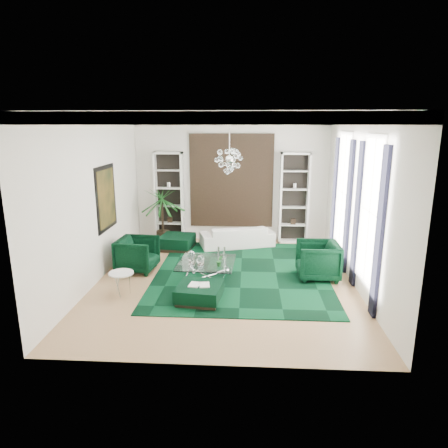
# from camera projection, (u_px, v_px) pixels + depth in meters

# --- Properties ---
(floor) EXTENTS (6.00, 7.00, 0.02)m
(floor) POSITION_uv_depth(u_px,v_px,m) (225.00, 280.00, 9.56)
(floor) COLOR tan
(floor) RESTS_ON ground
(ceiling) EXTENTS (6.00, 7.00, 0.02)m
(ceiling) POSITION_uv_depth(u_px,v_px,m) (225.00, 115.00, 8.63)
(ceiling) COLOR white
(ceiling) RESTS_ON ground
(wall_back) EXTENTS (6.00, 0.02, 3.80)m
(wall_back) POSITION_uv_depth(u_px,v_px,m) (231.00, 181.00, 12.49)
(wall_back) COLOR silver
(wall_back) RESTS_ON ground
(wall_front) EXTENTS (6.00, 0.02, 3.80)m
(wall_front) POSITION_uv_depth(u_px,v_px,m) (211.00, 248.00, 5.69)
(wall_front) COLOR silver
(wall_front) RESTS_ON ground
(wall_left) EXTENTS (0.02, 7.00, 3.80)m
(wall_left) POSITION_uv_depth(u_px,v_px,m) (96.00, 200.00, 9.27)
(wall_left) COLOR silver
(wall_left) RESTS_ON ground
(wall_right) EXTENTS (0.02, 7.00, 3.80)m
(wall_right) POSITION_uv_depth(u_px,v_px,m) (359.00, 203.00, 8.92)
(wall_right) COLOR silver
(wall_right) RESTS_ON ground
(crown_molding) EXTENTS (6.00, 7.00, 0.18)m
(crown_molding) POSITION_uv_depth(u_px,v_px,m) (225.00, 120.00, 8.66)
(crown_molding) COLOR white
(crown_molding) RESTS_ON ceiling
(ceiling_medallion) EXTENTS (0.90, 0.90, 0.05)m
(ceiling_medallion) POSITION_uv_depth(u_px,v_px,m) (226.00, 117.00, 8.93)
(ceiling_medallion) COLOR white
(ceiling_medallion) RESTS_ON ceiling
(tapestry) EXTENTS (2.50, 0.06, 2.80)m
(tapestry) POSITION_uv_depth(u_px,v_px,m) (231.00, 181.00, 12.44)
(tapestry) COLOR black
(tapestry) RESTS_ON wall_back
(shelving_left) EXTENTS (0.90, 0.38, 2.80)m
(shelving_left) POSITION_uv_depth(u_px,v_px,m) (169.00, 197.00, 12.53)
(shelving_left) COLOR white
(shelving_left) RESTS_ON floor
(shelving_right) EXTENTS (0.90, 0.38, 2.80)m
(shelving_right) POSITION_uv_depth(u_px,v_px,m) (294.00, 198.00, 12.31)
(shelving_right) COLOR white
(shelving_right) RESTS_ON floor
(painting) EXTENTS (0.04, 1.30, 1.60)m
(painting) POSITION_uv_depth(u_px,v_px,m) (107.00, 198.00, 9.86)
(painting) COLOR black
(painting) RESTS_ON wall_left
(window_near) EXTENTS (0.03, 1.10, 2.90)m
(window_near) POSITION_uv_depth(u_px,v_px,m) (370.00, 212.00, 8.05)
(window_near) COLOR white
(window_near) RESTS_ON wall_right
(curtain_near_a) EXTENTS (0.07, 0.30, 3.25)m
(curtain_near_a) POSITION_uv_depth(u_px,v_px,m) (379.00, 234.00, 7.35)
(curtain_near_a) COLOR black
(curtain_near_a) RESTS_ON floor
(curtain_near_b) EXTENTS (0.07, 0.30, 3.25)m
(curtain_near_b) POSITION_uv_depth(u_px,v_px,m) (357.00, 215.00, 8.86)
(curtain_near_b) COLOR black
(curtain_near_b) RESTS_ON floor
(window_far) EXTENTS (0.03, 1.10, 2.90)m
(window_far) POSITION_uv_depth(u_px,v_px,m) (343.00, 192.00, 10.37)
(window_far) COLOR white
(window_far) RESTS_ON wall_right
(curtain_far_a) EXTENTS (0.07, 0.30, 3.25)m
(curtain_far_a) POSITION_uv_depth(u_px,v_px,m) (348.00, 208.00, 9.68)
(curtain_far_a) COLOR black
(curtain_far_a) RESTS_ON floor
(curtain_far_b) EXTENTS (0.07, 0.30, 3.25)m
(curtain_far_b) POSITION_uv_depth(u_px,v_px,m) (335.00, 196.00, 11.19)
(curtain_far_b) COLOR black
(curtain_far_b) RESTS_ON floor
(rug) EXTENTS (4.20, 5.00, 0.02)m
(rug) POSITION_uv_depth(u_px,v_px,m) (241.00, 272.00, 10.03)
(rug) COLOR black
(rug) RESTS_ON floor
(sofa) EXTENTS (2.34, 1.45, 0.64)m
(sofa) POSITION_uv_depth(u_px,v_px,m) (237.00, 236.00, 12.11)
(sofa) COLOR white
(sofa) RESTS_ON floor
(armchair_left) EXTENTS (1.03, 1.00, 0.86)m
(armchair_left) POSITION_uv_depth(u_px,v_px,m) (137.00, 254.00, 10.06)
(armchair_left) COLOR black
(armchair_left) RESTS_ON floor
(armchair_right) EXTENTS (0.99, 0.96, 0.89)m
(armchair_right) POSITION_uv_depth(u_px,v_px,m) (318.00, 260.00, 9.57)
(armchair_right) COLOR black
(armchair_right) RESTS_ON floor
(coffee_table) EXTENTS (1.37, 1.37, 0.45)m
(coffee_table) POSITION_uv_depth(u_px,v_px,m) (207.00, 271.00, 9.50)
(coffee_table) COLOR white
(coffee_table) RESTS_ON floor
(ottoman_side) EXTENTS (1.03, 1.03, 0.41)m
(ottoman_side) POSITION_uv_depth(u_px,v_px,m) (177.00, 242.00, 11.87)
(ottoman_side) COLOR black
(ottoman_side) RESTS_ON floor
(ottoman_front) EXTENTS (1.00, 1.00, 0.36)m
(ottoman_front) POSITION_uv_depth(u_px,v_px,m) (200.00, 293.00, 8.36)
(ottoman_front) COLOR black
(ottoman_front) RESTS_ON floor
(book) EXTENTS (0.44, 0.29, 0.03)m
(book) POSITION_uv_depth(u_px,v_px,m) (199.00, 284.00, 8.31)
(book) COLOR white
(book) RESTS_ON ottoman_front
(side_table) EXTENTS (0.66, 0.66, 0.51)m
(side_table) POSITION_uv_depth(u_px,v_px,m) (122.00, 284.00, 8.63)
(side_table) COLOR white
(side_table) RESTS_ON floor
(palm) EXTENTS (1.84, 1.84, 2.27)m
(palm) POSITION_uv_depth(u_px,v_px,m) (162.00, 207.00, 12.30)
(palm) COLOR #19591E
(palm) RESTS_ON floor
(chandelier) EXTENTS (0.89, 0.89, 0.66)m
(chandelier) POSITION_uv_depth(u_px,v_px,m) (229.00, 160.00, 8.94)
(chandelier) COLOR white
(chandelier) RESTS_ON ceiling
(table_plant) EXTENTS (0.16, 0.14, 0.26)m
(table_plant) POSITION_uv_depth(u_px,v_px,m) (220.00, 261.00, 9.13)
(table_plant) COLOR #19591E
(table_plant) RESTS_ON coffee_table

